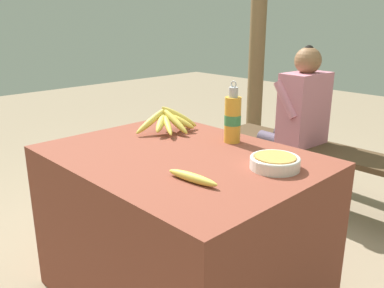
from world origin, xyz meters
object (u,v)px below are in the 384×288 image
at_px(support_post_near, 258,37).
at_px(banana_bunch_ripe, 170,120).
at_px(loose_banana_front, 192,178).
at_px(serving_bowl, 275,162).
at_px(water_bottle, 233,118).
at_px(seated_vendor, 297,115).
at_px(wooden_bench, 331,160).

bearing_deg(support_post_near, banana_bunch_ripe, -67.14).
bearing_deg(loose_banana_front, support_post_near, 122.01).
bearing_deg(serving_bowl, banana_bunch_ripe, 175.55).
bearing_deg(water_bottle, serving_bowl, -23.34).
relative_size(banana_bunch_ripe, seated_vendor, 0.31).
bearing_deg(loose_banana_front, seated_vendor, 108.34).
height_order(serving_bowl, water_bottle, water_bottle).
relative_size(water_bottle, support_post_near, 0.13).
distance_m(loose_banana_front, support_post_near, 2.34).
height_order(serving_bowl, seated_vendor, seated_vendor).
bearing_deg(serving_bowl, loose_banana_front, -111.02).
xyz_separation_m(loose_banana_front, support_post_near, (-1.22, 1.96, 0.39)).
relative_size(water_bottle, wooden_bench, 0.17).
relative_size(wooden_bench, seated_vendor, 1.48).
xyz_separation_m(banana_bunch_ripe, water_bottle, (0.34, 0.10, 0.05)).
distance_m(serving_bowl, seated_vendor, 1.31).
relative_size(water_bottle, seated_vendor, 0.26).
height_order(serving_bowl, loose_banana_front, serving_bowl).
bearing_deg(wooden_bench, water_bottle, -89.91).
bearing_deg(seated_vendor, banana_bunch_ripe, 90.64).
height_order(wooden_bench, support_post_near, support_post_near).
distance_m(serving_bowl, support_post_near, 2.15).
bearing_deg(seated_vendor, water_bottle, 109.09).
height_order(banana_bunch_ripe, loose_banana_front, banana_bunch_ripe).
relative_size(serving_bowl, wooden_bench, 0.12).
distance_m(serving_bowl, wooden_bench, 1.29).
bearing_deg(seated_vendor, support_post_near, -28.94).
xyz_separation_m(banana_bunch_ripe, serving_bowl, (0.68, -0.05, -0.04)).
xyz_separation_m(banana_bunch_ripe, seated_vendor, (0.07, 1.10, -0.14)).
bearing_deg(support_post_near, loose_banana_front, -57.99).
bearing_deg(support_post_near, wooden_bench, -24.21).
height_order(banana_bunch_ripe, water_bottle, water_bottle).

